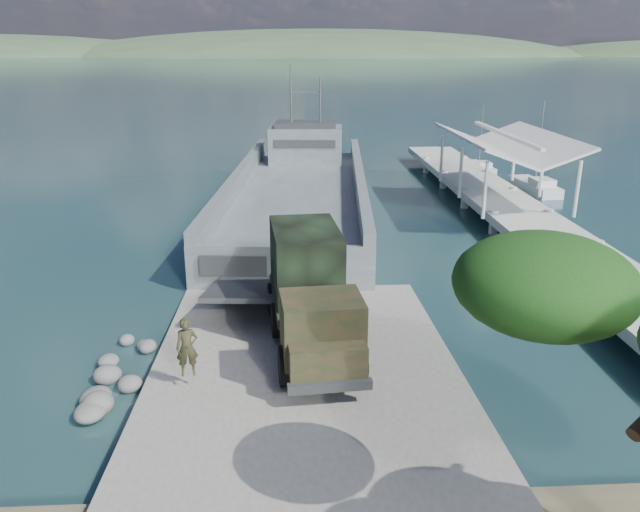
{
  "coord_description": "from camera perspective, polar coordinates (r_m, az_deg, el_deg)",
  "views": [
    {
      "loc": [
        -0.5,
        -18.01,
        10.45
      ],
      "look_at": [
        0.82,
        6.0,
        2.24
      ],
      "focal_mm": 35.0,
      "sensor_mm": 36.0,
      "label": 1
    }
  ],
  "objects": [
    {
      "name": "sailboat_far",
      "position": [
        55.74,
        14.34,
        7.8
      ],
      "size": [
        1.73,
        4.82,
        5.76
      ],
      "rotation": [
        0.0,
        0.0,
        0.08
      ],
      "color": "silver",
      "rests_on": "ground"
    },
    {
      "name": "distant_headlands",
      "position": [
        580.3,
        1.94,
        17.83
      ],
      "size": [
        1000.0,
        240.0,
        48.0
      ],
      "primitive_type": null,
      "color": "#324C2F",
      "rests_on": "ground"
    },
    {
      "name": "shoreline_rocks",
      "position": [
        22.0,
        -18.05,
        -10.52
      ],
      "size": [
        3.2,
        5.6,
        0.9
      ],
      "primitive_type": null,
      "color": "#5B5B59",
      "rests_on": "ground"
    },
    {
      "name": "landing_craft",
      "position": [
        40.51,
        -1.93,
        5.07
      ],
      "size": [
        10.6,
        33.19,
        9.71
      ],
      "rotation": [
        0.0,
        0.0,
        -0.08
      ],
      "color": "#4E555C",
      "rests_on": "ground"
    },
    {
      "name": "pier",
      "position": [
        40.16,
        16.66,
        5.34
      ],
      "size": [
        6.4,
        44.0,
        6.1
      ],
      "color": "#ADADA3",
      "rests_on": "ground"
    },
    {
      "name": "military_truck",
      "position": [
        21.49,
        -0.87,
        -3.25
      ],
      "size": [
        3.21,
        8.25,
        3.74
      ],
      "rotation": [
        0.0,
        0.0,
        0.08
      ],
      "color": "black",
      "rests_on": "boat_ramp"
    },
    {
      "name": "boat_ramp",
      "position": [
        19.84,
        -1.27,
        -12.09
      ],
      "size": [
        10.0,
        18.0,
        0.5
      ],
      "primitive_type": "cube",
      "color": "gray",
      "rests_on": "ground"
    },
    {
      "name": "soldier",
      "position": [
        19.5,
        -11.98,
        -9.19
      ],
      "size": [
        0.74,
        0.56,
        1.83
      ],
      "primitive_type": "imported",
      "rotation": [
        0.0,
        0.0,
        0.2
      ],
      "color": "black",
      "rests_on": "boat_ramp"
    },
    {
      "name": "ground",
      "position": [
        20.83,
        -1.36,
        -11.26
      ],
      "size": [
        1400.0,
        1400.0,
        0.0
      ],
      "primitive_type": "plane",
      "color": "#1C3F44",
      "rests_on": "ground"
    },
    {
      "name": "sailboat_near",
      "position": [
        49.18,
        19.12,
        5.99
      ],
      "size": [
        2.12,
        5.7,
        6.8
      ],
      "rotation": [
        0.0,
        0.0,
        0.09
      ],
      "color": "silver",
      "rests_on": "ground"
    }
  ]
}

